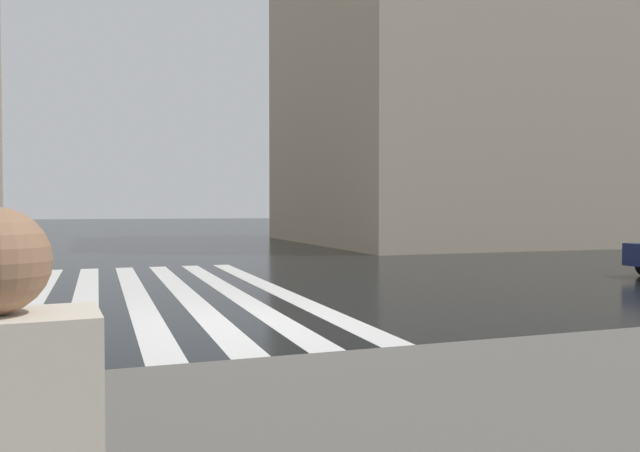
# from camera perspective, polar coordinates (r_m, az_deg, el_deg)

# --- Properties ---
(ground_plane) EXTENTS (220.00, 220.00, 0.00)m
(ground_plane) POSITION_cam_1_polar(r_m,az_deg,el_deg) (10.35, -5.82, -8.61)
(ground_plane) COLOR black
(zebra_crossing) EXTENTS (13.00, 5.50, 0.01)m
(zebra_crossing) POSITION_cam_1_polar(r_m,az_deg,el_deg) (14.08, -14.21, -5.93)
(zebra_crossing) COLOR silver
(zebra_crossing) RESTS_ON ground_plane
(haussmann_block_corner) EXTENTS (16.59, 24.87, 19.68)m
(haussmann_block_corner) POSITION_cam_1_polar(r_m,az_deg,el_deg) (39.00, 17.24, 13.04)
(haussmann_block_corner) COLOR tan
(haussmann_block_corner) RESTS_ON ground_plane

